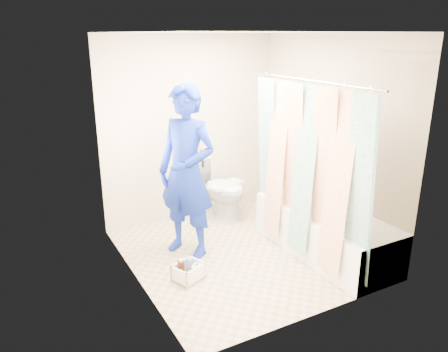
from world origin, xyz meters
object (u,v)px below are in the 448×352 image
bathtub (325,231)px  cleaning_caddy (189,272)px  plumber (187,172)px  toilet (219,187)px

bathtub → cleaning_caddy: bearing=172.6°
bathtub → cleaning_caddy: size_ratio=4.95×
plumber → cleaning_caddy: (-0.24, -0.55, -0.87)m
plumber → cleaning_caddy: bearing=-55.1°
bathtub → plumber: plumber is taller
cleaning_caddy → plumber: bearing=44.2°
bathtub → cleaning_caddy: (-1.59, 0.20, -0.19)m
toilet → cleaning_caddy: toilet is taller
toilet → cleaning_caddy: 1.69m
bathtub → toilet: toilet is taller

